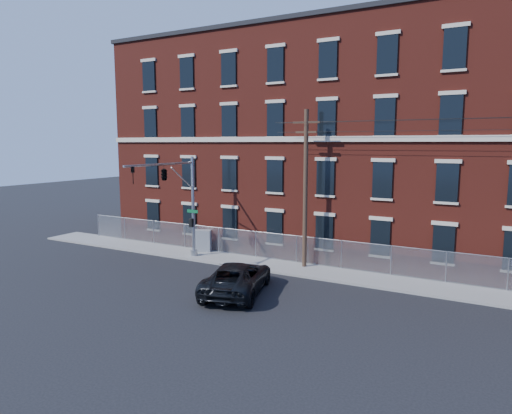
{
  "coord_description": "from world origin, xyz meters",
  "views": [
    {
      "loc": [
        13.08,
        -21.17,
        8.03
      ],
      "look_at": [
        -0.7,
        4.0,
        4.02
      ],
      "focal_mm": 32.05,
      "sensor_mm": 36.0,
      "label": 1
    }
  ],
  "objects": [
    {
      "name": "pickup_truck",
      "position": [
        0.74,
        -0.75,
        0.84
      ],
      "size": [
        4.31,
        6.59,
        1.69
      ],
      "primitive_type": "imported",
      "rotation": [
        0.0,
        0.0,
        3.41
      ],
      "color": "black",
      "rests_on": "ground"
    },
    {
      "name": "mill_building",
      "position": [
        12.0,
        13.93,
        8.15
      ],
      "size": [
        55.3,
        14.32,
        16.3
      ],
      "color": "maroon",
      "rests_on": "ground"
    },
    {
      "name": "chain_link_fence",
      "position": [
        12.0,
        6.3,
        1.06
      ],
      "size": [
        59.06,
        0.06,
        1.85
      ],
      "color": "#A5A8AD",
      "rests_on": "ground"
    },
    {
      "name": "traffic_signal_mast",
      "position": [
        -6.0,
        2.18,
        5.39
      ],
      "size": [
        0.9,
        6.75,
        7.0
      ],
      "color": "#9EA0A5",
      "rests_on": "ground"
    },
    {
      "name": "utility_pole_near",
      "position": [
        2.0,
        5.6,
        5.34
      ],
      "size": [
        1.8,
        0.28,
        10.0
      ],
      "color": "#463123",
      "rests_on": "ground"
    },
    {
      "name": "ground",
      "position": [
        0.0,
        0.0,
        0.0
      ],
      "size": [
        140.0,
        140.0,
        0.0
      ],
      "primitive_type": "plane",
      "color": "black",
      "rests_on": "ground"
    },
    {
      "name": "sidewalk",
      "position": [
        12.0,
        5.0,
        0.06
      ],
      "size": [
        65.0,
        3.0,
        0.12
      ],
      "primitive_type": "cube",
      "color": "gray",
      "rests_on": "ground"
    },
    {
      "name": "utility_cabinet",
      "position": [
        -6.24,
        5.89,
        0.91
      ],
      "size": [
        1.4,
        1.04,
        1.57
      ],
      "primitive_type": "cube",
      "rotation": [
        0.0,
        0.0,
        0.37
      ],
      "color": "gray",
      "rests_on": "sidewalk"
    }
  ]
}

